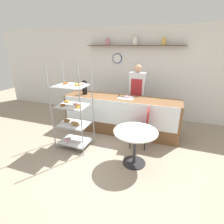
{
  "coord_description": "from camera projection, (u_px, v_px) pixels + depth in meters",
  "views": [
    {
      "loc": [
        1.19,
        -3.0,
        2.16
      ],
      "look_at": [
        0.0,
        0.37,
        0.8
      ],
      "focal_mm": 28.0,
      "sensor_mm": 36.0,
      "label": 1
    }
  ],
  "objects": [
    {
      "name": "coffee_carafe",
      "position": [
        85.0,
        87.0,
        4.62
      ],
      "size": [
        0.13,
        0.13,
        0.37
      ],
      "color": "black",
      "rests_on": "display_counter"
    },
    {
      "name": "display_counter",
      "position": [
        121.0,
        115.0,
        4.53
      ],
      "size": [
        2.94,
        0.66,
        0.94
      ],
      "color": "brown",
      "rests_on": "ground_plane"
    },
    {
      "name": "cafe_chair",
      "position": [
        143.0,
        124.0,
        3.8
      ],
      "size": [
        0.41,
        0.41,
        0.9
      ],
      "rotation": [
        0.0,
        0.0,
        4.8
      ],
      "color": "black",
      "rests_on": "ground_plane"
    },
    {
      "name": "back_wall",
      "position": [
        134.0,
        73.0,
        5.39
      ],
      "size": [
        10.0,
        0.3,
        2.7
      ],
      "color": "white",
      "rests_on": "ground_plane"
    },
    {
      "name": "pastry_rack",
      "position": [
        73.0,
        114.0,
        3.74
      ],
      "size": [
        0.71,
        0.55,
        1.84
      ],
      "color": "gray",
      "rests_on": "ground_plane"
    },
    {
      "name": "person_worker",
      "position": [
        137.0,
        94.0,
        4.7
      ],
      "size": [
        0.41,
        0.23,
        1.71
      ],
      "color": "#282833",
      "rests_on": "ground_plane"
    },
    {
      "name": "ground_plane",
      "position": [
        106.0,
        152.0,
        3.79
      ],
      "size": [
        14.0,
        14.0,
        0.0
      ],
      "primitive_type": "plane",
      "color": "gray"
    },
    {
      "name": "cafe_table",
      "position": [
        135.0,
        139.0,
        3.24
      ],
      "size": [
        0.81,
        0.81,
        0.7
      ],
      "color": "#262628",
      "rests_on": "ground_plane"
    },
    {
      "name": "donut_tray_counter",
      "position": [
        126.0,
        97.0,
        4.36
      ],
      "size": [
        0.38,
        0.34,
        0.05
      ],
      "color": "silver",
      "rests_on": "display_counter"
    }
  ]
}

